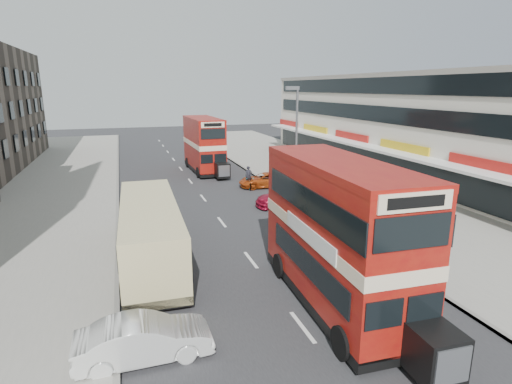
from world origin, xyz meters
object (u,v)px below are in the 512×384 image
object	(u,v)px
street_lamp	(295,134)
car_right_a	(288,197)
bus_second	(204,144)
coach	(150,230)
cyclist	(249,181)
bus_main	(338,234)
pedestrian_near	(332,194)
car_right_b	(265,180)
car_left_front	(144,339)

from	to	relation	value
street_lamp	car_right_a	bearing A→B (deg)	-123.70
bus_second	coach	world-z (taller)	bus_second
cyclist	bus_second	bearing A→B (deg)	110.02
bus_second	coach	size ratio (longest dim) A/B	0.91
bus_main	bus_second	size ratio (longest dim) A/B	1.06
bus_main	cyclist	world-z (taller)	bus_main
street_lamp	pedestrian_near	size ratio (longest dim) A/B	4.19
street_lamp	car_right_b	bearing A→B (deg)	104.28
bus_second	pedestrian_near	size ratio (longest dim) A/B	4.75
bus_main	cyclist	distance (m)	18.84
coach	cyclist	distance (m)	15.15
street_lamp	coach	distance (m)	14.43
bus_main	car_right_b	world-z (taller)	bus_main
coach	car_right_b	size ratio (longest dim) A/B	2.37
coach	cyclist	xyz separation A→B (m)	(8.61, 12.42, -0.95)
street_lamp	bus_main	bearing A→B (deg)	-107.42
coach	car_left_front	bearing A→B (deg)	-94.31
coach	pedestrian_near	bearing A→B (deg)	23.45
bus_main	car_right_a	xyz separation A→B (m)	(3.38, 12.95, -2.15)
bus_main	car_left_front	distance (m)	7.53
street_lamp	pedestrian_near	xyz separation A→B (m)	(1.10, -3.82, -3.67)
bus_second	coach	xyz separation A→B (m)	(-6.62, -20.77, -1.09)
bus_main	cyclist	xyz separation A→B (m)	(2.24, 18.58, -2.19)
street_lamp	cyclist	xyz separation A→B (m)	(-2.43, 3.70, -4.16)
car_right_b	cyclist	size ratio (longest dim) A/B	2.14
car_right_b	cyclist	bearing A→B (deg)	-79.31
street_lamp	car_left_front	size ratio (longest dim) A/B	2.00
bus_main	bus_second	bearing A→B (deg)	-88.36
car_right_b	street_lamp	bearing A→B (deg)	17.62
coach	cyclist	bearing A→B (deg)	56.73
bus_main	pedestrian_near	xyz separation A→B (m)	(5.77, 11.06, -1.70)
car_left_front	car_right_b	bearing A→B (deg)	-28.93
car_right_a	car_right_b	size ratio (longest dim) A/B	1.08
bus_main	pedestrian_near	world-z (taller)	bus_main
car_left_front	cyclist	world-z (taller)	cyclist
car_left_front	cyclist	bearing A→B (deg)	-25.84
bus_second	car_right_a	world-z (taller)	bus_second
street_lamp	car_right_a	distance (m)	4.72
coach	bus_main	bearing A→B (deg)	-42.54
car_right_b	coach	bearing A→B (deg)	-35.22
street_lamp	cyclist	world-z (taller)	street_lamp
car_right_a	pedestrian_near	xyz separation A→B (m)	(2.39, -1.89, 0.45)
bus_second	street_lamp	bearing A→B (deg)	108.64
bus_main	car_left_front	bearing A→B (deg)	11.76
street_lamp	car_left_front	bearing A→B (deg)	-126.24
car_left_front	bus_second	bearing A→B (deg)	-15.19
coach	car_right_b	distance (m)	16.16
coach	car_left_front	world-z (taller)	coach
bus_second	car_right_a	size ratio (longest dim) A/B	1.99
bus_main	car_right_a	bearing A→B (deg)	-102.49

